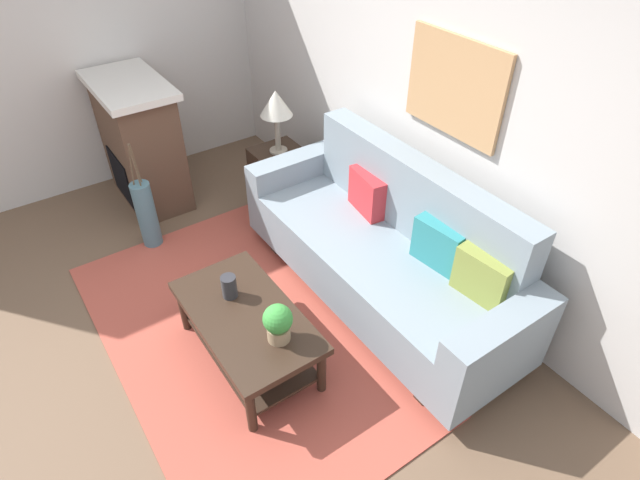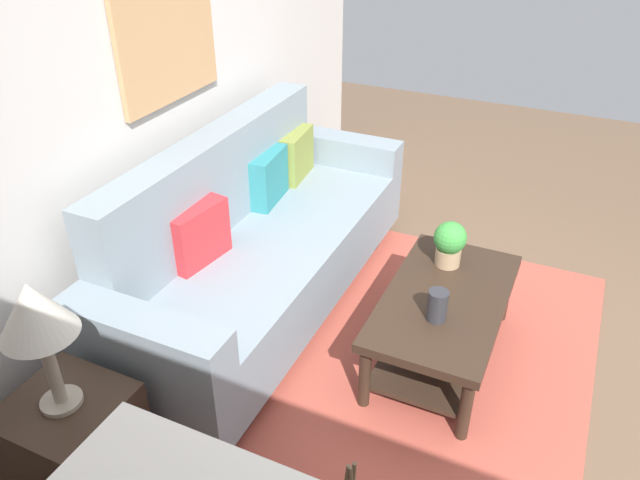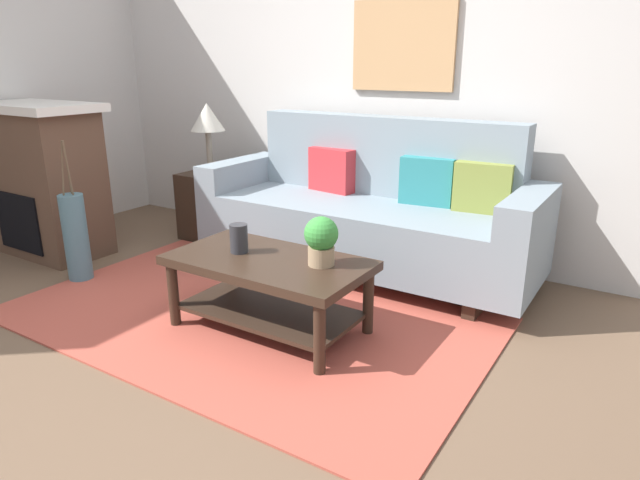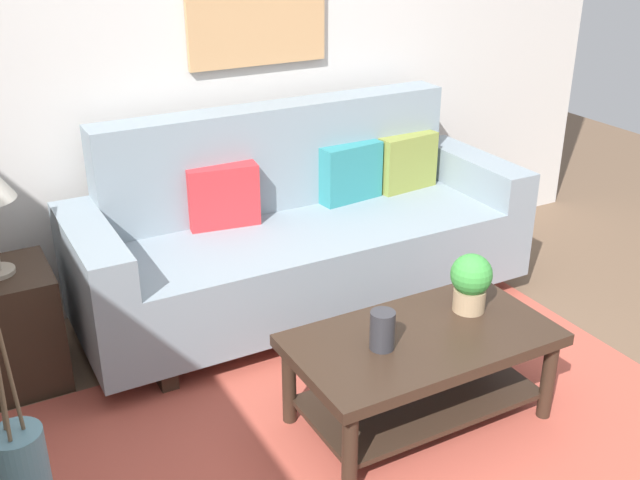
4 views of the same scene
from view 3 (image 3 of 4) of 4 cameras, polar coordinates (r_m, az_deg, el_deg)
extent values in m
plane|color=brown|center=(3.04, -13.76, -11.22)|extent=(9.24, 9.24, 0.00)
cube|color=silver|center=(4.38, 5.79, 16.49)|extent=(5.24, 0.10, 2.70)
cube|color=#B24C3D|center=(3.36, -7.63, -7.80)|extent=(2.80, 1.70, 0.01)
cube|color=gray|center=(3.91, 4.47, 1.01)|extent=(1.99, 0.84, 0.40)
cube|color=gray|center=(4.08, 6.78, 8.58)|extent=(1.99, 0.20, 0.56)
cube|color=gray|center=(4.48, -7.98, 4.41)|extent=(0.20, 0.84, 0.60)
cube|color=gray|center=(3.53, 20.39, -0.27)|extent=(0.20, 0.84, 0.60)
cube|color=#332319|center=(4.45, -5.81, -0.40)|extent=(0.08, 0.74, 0.12)
cube|color=#332319|center=(3.69, 16.76, -5.07)|extent=(0.08, 0.74, 0.12)
cube|color=red|center=(4.16, 1.20, 7.21)|extent=(0.37, 0.17, 0.32)
cube|color=teal|center=(3.83, 10.96, 5.96)|extent=(0.37, 0.16, 0.32)
cube|color=olive|center=(3.72, 16.39, 5.18)|extent=(0.37, 0.16, 0.32)
cube|color=#332319|center=(3.04, -5.34, -2.34)|extent=(1.10, 0.60, 0.05)
cube|color=#332319|center=(3.15, -5.19, -7.21)|extent=(0.98, 0.50, 0.02)
cylinder|color=#332319|center=(3.26, -14.82, -5.51)|extent=(0.06, 0.06, 0.38)
cylinder|color=#332319|center=(2.68, -0.06, -10.19)|extent=(0.06, 0.06, 0.38)
cylinder|color=#332319|center=(3.59, -9.03, -2.92)|extent=(0.06, 0.06, 0.38)
cylinder|color=#332319|center=(3.07, 4.98, -6.44)|extent=(0.06, 0.06, 0.38)
cylinder|color=#2D2D33|center=(3.12, -8.35, 0.17)|extent=(0.10, 0.10, 0.16)
cylinder|color=tan|center=(2.91, 0.12, -1.63)|extent=(0.14, 0.14, 0.10)
sphere|color=green|center=(2.87, 0.13, 0.66)|extent=(0.18, 0.18, 0.18)
cube|color=#332319|center=(4.83, -10.98, 3.52)|extent=(0.44, 0.44, 0.56)
cylinder|color=gray|center=(4.76, -11.18, 6.90)|extent=(0.16, 0.16, 0.02)
cylinder|color=gray|center=(4.73, -11.31, 8.86)|extent=(0.05, 0.05, 0.35)
cone|color=beige|center=(4.70, -11.52, 12.29)|extent=(0.28, 0.28, 0.22)
cube|color=brown|center=(4.80, -26.42, 5.20)|extent=(0.90, 0.50, 1.10)
cube|color=black|center=(4.73, -28.59, 1.58)|extent=(0.52, 0.02, 0.44)
cube|color=silver|center=(4.72, -27.40, 12.06)|extent=(1.02, 0.58, 0.06)
cylinder|color=slate|center=(4.13, -23.80, 0.18)|extent=(0.16, 0.16, 0.61)
cylinder|color=brown|center=(4.00, -24.50, 6.73)|extent=(0.03, 0.03, 0.36)
cylinder|color=brown|center=(4.04, -24.54, 6.81)|extent=(0.03, 0.04, 0.36)
cylinder|color=brown|center=(4.02, -24.95, 6.71)|extent=(0.02, 0.04, 0.36)
cube|color=tan|center=(4.22, 8.50, 19.20)|extent=(0.78, 0.03, 0.63)
camera|label=1|loc=(1.98, 67.24, 54.95)|focal=29.26mm
camera|label=2|loc=(4.78, -39.06, 25.11)|focal=34.45mm
camera|label=4|loc=(3.45, -59.66, 19.81)|focal=42.28mm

